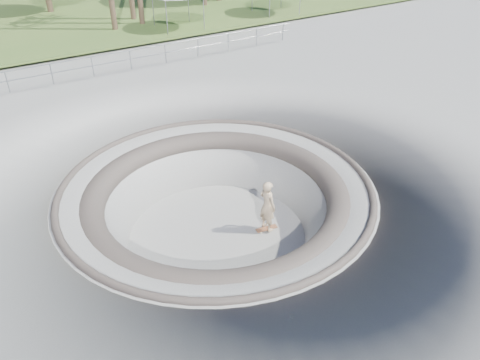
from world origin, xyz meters
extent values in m
plane|color=#999994|center=(0.00, 0.00, 0.00)|extent=(180.00, 180.00, 0.00)
torus|color=#999994|center=(0.00, 0.00, -2.00)|extent=(14.00, 14.00, 4.00)
cylinder|color=#999994|center=(0.00, 0.00, -1.95)|extent=(6.60, 6.60, 0.10)
torus|color=#4B413C|center=(0.00, 0.00, -0.02)|extent=(10.24, 10.24, 0.24)
torus|color=#4B413C|center=(0.00, 0.00, -0.45)|extent=(8.91, 8.91, 0.81)
cube|color=#3F5E25|center=(0.00, 34.00, 0.22)|extent=(180.00, 36.00, 0.12)
ellipsoid|color=brown|center=(8.00, 60.00, -7.87)|extent=(61.60, 44.00, 28.60)
cylinder|color=gray|center=(0.00, 12.00, 1.17)|extent=(25.00, 0.05, 0.05)
cylinder|color=gray|center=(0.00, 12.00, 0.72)|extent=(25.00, 0.05, 0.05)
cube|color=brown|center=(1.51, -0.81, -1.83)|extent=(0.80, 0.35, 0.02)
cylinder|color=#B4B3B8|center=(1.51, -0.81, -1.86)|extent=(0.06, 0.16, 0.03)
cylinder|color=#B4B3B8|center=(1.51, -0.81, -1.86)|extent=(0.06, 0.16, 0.03)
cylinder|color=silver|center=(1.51, -0.81, -1.87)|extent=(0.06, 0.04, 0.06)
cylinder|color=silver|center=(1.51, -0.81, -1.87)|extent=(0.06, 0.04, 0.06)
cylinder|color=silver|center=(1.51, -0.81, -1.87)|extent=(0.06, 0.04, 0.06)
cylinder|color=silver|center=(1.51, -0.81, -1.87)|extent=(0.06, 0.04, 0.06)
imported|color=tan|center=(1.51, -0.81, -0.87)|extent=(0.51, 0.73, 1.90)
cylinder|color=gray|center=(6.57, 16.72, 1.29)|extent=(0.06, 0.06, 2.02)
cylinder|color=gray|center=(9.13, 16.72, 1.29)|extent=(0.06, 0.06, 2.02)
cylinder|color=gray|center=(6.57, 19.28, 1.29)|extent=(0.06, 0.06, 2.02)
cylinder|color=gray|center=(9.13, 19.28, 1.29)|extent=(0.06, 0.06, 2.02)
cylinder|color=gray|center=(14.65, 16.70, 1.30)|extent=(0.06, 0.06, 2.04)
camera|label=1|loc=(-6.37, -11.11, 8.24)|focal=35.00mm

